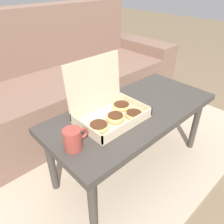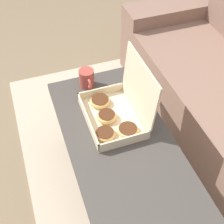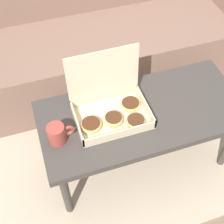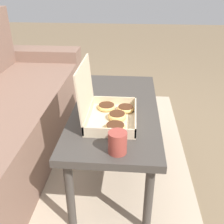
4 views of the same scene
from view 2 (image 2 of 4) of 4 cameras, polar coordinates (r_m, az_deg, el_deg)
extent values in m
plane|color=#756047|center=(1.93, 3.75, -13.76)|extent=(12.00, 12.00, 0.00)
cube|color=tan|center=(2.02, 11.83, -10.97)|extent=(2.43, 1.77, 0.01)
cube|color=#7A5B4C|center=(2.63, 10.81, 13.60)|extent=(0.24, 0.78, 0.56)
cube|color=#3D3833|center=(1.53, 1.74, -6.19)|extent=(1.10, 0.51, 0.04)
cylinder|color=#3D3833|center=(1.99, -8.65, -1.19)|extent=(0.04, 0.04, 0.44)
cylinder|color=#3D3833|center=(2.06, 1.88, 1.46)|extent=(0.04, 0.04, 0.44)
cube|color=beige|center=(1.62, 0.00, -1.12)|extent=(0.38, 0.27, 0.01)
cube|color=beige|center=(1.57, -4.43, -1.56)|extent=(0.38, 0.01, 0.05)
cube|color=beige|center=(1.63, 4.27, 0.67)|extent=(0.38, 0.01, 0.05)
cube|color=beige|center=(1.72, -2.04, 3.80)|extent=(0.01, 0.27, 0.05)
cube|color=beige|center=(1.48, 2.37, -5.32)|extent=(0.01, 0.27, 0.05)
cube|color=beige|center=(1.53, 5.10, 4.91)|extent=(0.38, 0.03, 0.26)
torus|color=#E0B266|center=(1.52, -1.29, -4.00)|extent=(0.10, 0.10, 0.03)
cylinder|color=#472614|center=(1.52, -1.29, -3.80)|extent=(0.09, 0.09, 0.01)
torus|color=#E0B266|center=(1.67, -2.21, 1.97)|extent=(0.11, 0.11, 0.03)
cylinder|color=#472614|center=(1.67, -2.22, 2.21)|extent=(0.09, 0.09, 0.01)
torus|color=#E0B266|center=(1.59, -0.98, -0.81)|extent=(0.10, 0.10, 0.04)
cylinder|color=#472614|center=(1.59, -0.99, -0.54)|extent=(0.08, 0.08, 0.02)
torus|color=#E0B266|center=(1.54, 2.91, -3.30)|extent=(0.10, 0.10, 0.03)
cylinder|color=#472614|center=(1.54, 2.92, -3.10)|extent=(0.09, 0.09, 0.01)
cylinder|color=#993D33|center=(1.78, -4.65, 6.18)|extent=(0.09, 0.09, 0.11)
torus|color=#993D33|center=(1.73, -4.13, 5.15)|extent=(0.06, 0.02, 0.06)
camera|label=1|loc=(1.83, -33.53, 23.92)|focal=35.00mm
camera|label=3|loc=(1.46, -55.42, 34.19)|focal=50.00mm
camera|label=4|loc=(2.35, -15.21, 33.49)|focal=42.00mm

